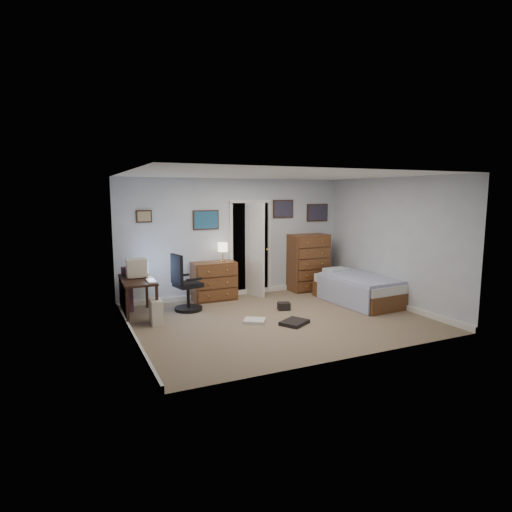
{
  "coord_description": "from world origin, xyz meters",
  "views": [
    {
      "loc": [
        -3.4,
        -6.44,
        2.19
      ],
      "look_at": [
        -0.29,
        0.3,
        1.1
      ],
      "focal_mm": 30.0,
      "sensor_mm": 36.0,
      "label": 1
    }
  ],
  "objects_px": {
    "tall_dresser": "(308,262)",
    "bed": "(357,289)",
    "computer_desk": "(133,288)",
    "office_chair": "(185,289)",
    "low_dresser": "(214,281)"
  },
  "relations": [
    {
      "from": "computer_desk",
      "to": "tall_dresser",
      "type": "distance_m",
      "value": 4.0
    },
    {
      "from": "tall_dresser",
      "to": "bed",
      "type": "relative_size",
      "value": 0.68
    },
    {
      "from": "office_chair",
      "to": "bed",
      "type": "relative_size",
      "value": 0.58
    },
    {
      "from": "office_chair",
      "to": "low_dresser",
      "type": "xyz_separation_m",
      "value": [
        0.77,
        0.56,
        -0.02
      ]
    },
    {
      "from": "low_dresser",
      "to": "tall_dresser",
      "type": "xyz_separation_m",
      "value": [
        2.25,
        -0.02,
        0.24
      ]
    },
    {
      "from": "low_dresser",
      "to": "bed",
      "type": "distance_m",
      "value": 2.92
    },
    {
      "from": "computer_desk",
      "to": "office_chair",
      "type": "height_order",
      "value": "office_chair"
    },
    {
      "from": "office_chair",
      "to": "tall_dresser",
      "type": "relative_size",
      "value": 0.85
    },
    {
      "from": "computer_desk",
      "to": "office_chair",
      "type": "relative_size",
      "value": 1.12
    },
    {
      "from": "office_chair",
      "to": "low_dresser",
      "type": "bearing_deg",
      "value": 24.59
    },
    {
      "from": "computer_desk",
      "to": "tall_dresser",
      "type": "bearing_deg",
      "value": 9.87
    },
    {
      "from": "computer_desk",
      "to": "office_chair",
      "type": "distance_m",
      "value": 0.96
    },
    {
      "from": "tall_dresser",
      "to": "bed",
      "type": "xyz_separation_m",
      "value": [
        0.3,
        -1.39,
        -0.36
      ]
    },
    {
      "from": "bed",
      "to": "tall_dresser",
      "type": "bearing_deg",
      "value": 99.18
    },
    {
      "from": "computer_desk",
      "to": "office_chair",
      "type": "bearing_deg",
      "value": 2.66
    }
  ]
}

